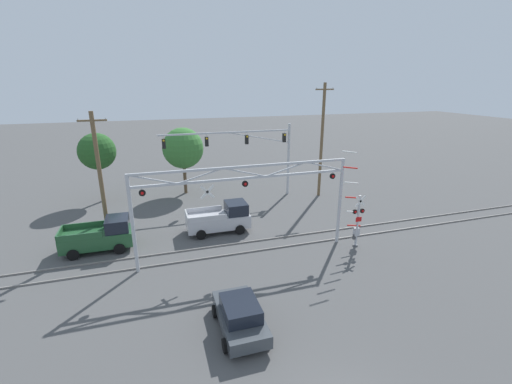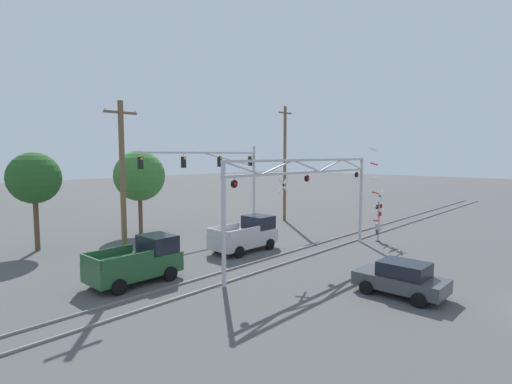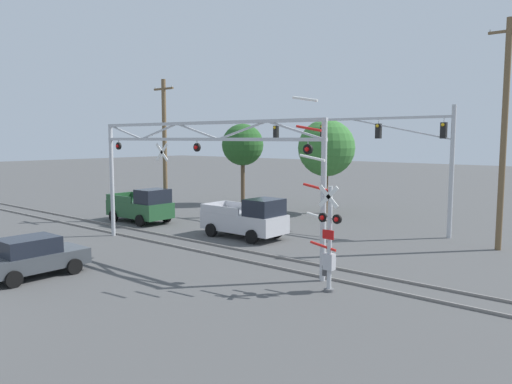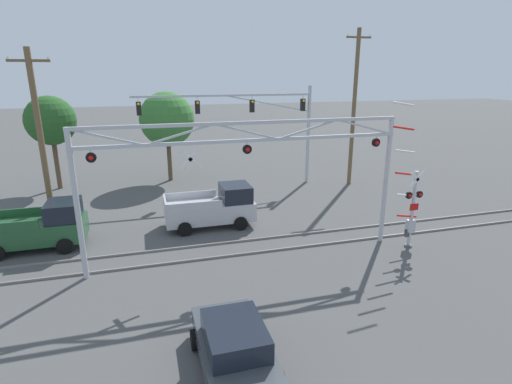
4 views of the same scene
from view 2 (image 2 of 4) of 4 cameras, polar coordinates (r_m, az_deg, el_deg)
The scene contains 12 objects.
rail_track_near at distance 24.54m, azimuth 6.60°, elevation -9.33°, with size 80.00×0.08×0.10m, color gray.
rail_track_far at distance 25.37m, azimuth 3.94°, elevation -8.81°, with size 80.00×0.08×0.10m, color gray.
crossing_gantry at distance 23.63m, azimuth 7.24°, elevation 0.83°, with size 13.58×0.26×6.01m.
crossing_signal_mast at distance 29.83m, azimuth 17.02°, elevation -2.90°, with size 2.04×0.35×6.75m.
traffic_signal_span at distance 34.00m, azimuth -4.22°, elevation 3.17°, with size 12.29×0.39×7.00m.
pickup_truck_lead at distance 26.25m, azimuth -1.37°, elevation -6.17°, with size 4.65×2.25×2.17m.
pickup_truck_following at distance 20.73m, azimuth -16.41°, elevation -9.52°, with size 4.44×2.25×2.17m.
sedan_waiting at distance 19.27m, azimuth 20.06°, elevation -11.51°, with size 2.08×3.89×1.53m.
utility_pole_left at distance 21.72m, azimuth -18.49°, elevation 0.82°, with size 1.80×0.28×8.99m.
utility_pole_right at distance 37.64m, azimuth 4.14°, elevation 4.21°, with size 1.80×0.28×10.71m.
background_tree_beyond_span at distance 29.41m, azimuth -29.12°, elevation 1.71°, with size 3.31×3.31×6.42m.
background_tree_far_left_verge at distance 32.79m, azimuth -16.31°, elevation 2.22°, with size 3.98×3.98×6.59m.
Camera 2 is at (-19.28, -0.88, 6.26)m, focal length 28.00 mm.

